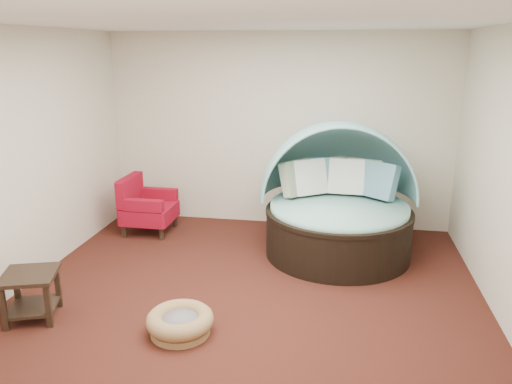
% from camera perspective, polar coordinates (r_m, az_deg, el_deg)
% --- Properties ---
extents(floor, '(5.00, 5.00, 0.00)m').
position_cam_1_polar(floor, '(5.41, -1.09, -12.21)').
color(floor, '#451C13').
rests_on(floor, ground).
extents(wall_back, '(5.00, 0.00, 5.00)m').
position_cam_1_polar(wall_back, '(7.32, 2.56, 6.96)').
color(wall_back, beige).
rests_on(wall_back, floor).
extents(wall_front, '(5.00, 0.00, 5.00)m').
position_cam_1_polar(wall_front, '(2.63, -11.76, -10.65)').
color(wall_front, beige).
rests_on(wall_front, floor).
extents(wall_left, '(0.00, 5.00, 5.00)m').
position_cam_1_polar(wall_left, '(5.90, -25.80, 3.10)').
color(wall_left, beige).
rests_on(wall_left, floor).
extents(ceiling, '(5.00, 5.00, 0.00)m').
position_cam_1_polar(ceiling, '(4.76, -1.28, 18.92)').
color(ceiling, white).
rests_on(ceiling, wall_back).
extents(canopy_daybed, '(2.13, 2.05, 1.70)m').
position_cam_1_polar(canopy_daybed, '(6.44, 9.42, -0.14)').
color(canopy_daybed, black).
rests_on(canopy_daybed, floor).
extents(pet_basket, '(0.79, 0.79, 0.22)m').
position_cam_1_polar(pet_basket, '(4.85, -8.66, -14.49)').
color(pet_basket, olive).
rests_on(pet_basket, floor).
extents(red_armchair, '(0.70, 0.71, 0.82)m').
position_cam_1_polar(red_armchair, '(7.33, -12.49, -1.64)').
color(red_armchair, black).
rests_on(red_armchair, floor).
extents(side_table, '(0.63, 0.63, 0.48)m').
position_cam_1_polar(side_table, '(5.41, -24.33, -10.10)').
color(side_table, black).
rests_on(side_table, floor).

